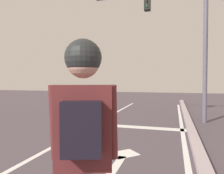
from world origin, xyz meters
name	(u,v)px	position (x,y,z in m)	size (l,w,h in m)	color
lane_line_center	(53,147)	(0.14, 6.00, 0.00)	(0.12, 20.00, 0.01)	silver
lane_line_curbside	(187,161)	(3.15, 6.00, 0.00)	(0.12, 20.00, 0.01)	silver
stop_bar	(138,127)	(1.72, 8.67, 0.00)	(3.16, 0.40, 0.01)	silver
lane_arrow_stem	(113,170)	(1.88, 5.17, 0.00)	(0.16, 1.40, 0.01)	silver
lane_arrow_head	(124,154)	(1.88, 6.02, 0.00)	(0.56, 0.44, 0.01)	silver
curb_strip	(201,159)	(3.40, 6.00, 0.07)	(0.24, 24.00, 0.14)	#A8979B
skater	(83,128)	(2.28, 3.03, 1.24)	(0.47, 0.64, 1.80)	navy
traffic_signal_mast	(179,26)	(3.06, 10.17, 3.65)	(4.39, 0.34, 5.41)	#5D5868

